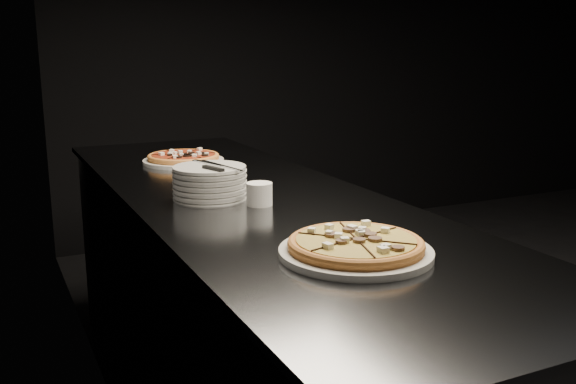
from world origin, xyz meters
name	(u,v)px	position (x,y,z in m)	size (l,w,h in m)	color
wall_left	(120,35)	(-2.50, 0.00, 1.40)	(0.02, 5.00, 2.80)	black
wall_back	(379,42)	(0.00, 2.50, 1.40)	(5.00, 0.02, 2.80)	black
counter	(250,329)	(-2.13, 0.00, 0.46)	(0.74, 2.44, 0.92)	slate
pizza_mushroom	(356,247)	(-2.15, -0.67, 0.94)	(0.37, 0.37, 0.04)	silver
pizza_tomato	(183,158)	(-2.16, 0.61, 0.94)	(0.34, 0.34, 0.04)	silver
plate_stack	(210,182)	(-2.26, -0.01, 0.97)	(0.22, 0.22, 0.10)	silver
cutlery	(214,166)	(-2.25, -0.03, 1.02)	(0.07, 0.24, 0.01)	silver
ramekin	(259,193)	(-2.16, -0.15, 0.96)	(0.08, 0.08, 0.07)	silver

